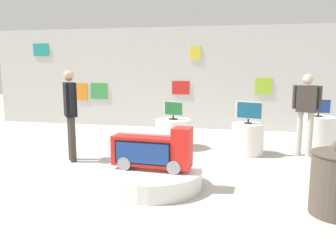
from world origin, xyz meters
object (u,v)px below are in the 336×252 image
object	(u,v)px
tv_on_left_rear	(249,111)
shopper_browsing_near_truck	(306,108)
tv_on_center_rear	(173,110)
tv_on_right_rear	(319,107)
display_pedestal_center_rear	(173,134)
shopper_browsing_rear	(70,109)
display_pedestal_right_rear	(317,130)
main_display_pedestal	(152,178)
display_pedestal_left_rear	(248,139)
novelty_firetruck_tv	(153,152)

from	to	relation	value
tv_on_left_rear	shopper_browsing_near_truck	distance (m)	1.14
tv_on_center_rear	tv_on_right_rear	world-z (taller)	tv_on_right_rear
tv_on_left_rear	tv_on_center_rear	world-z (taller)	tv_on_left_rear
display_pedestal_center_rear	shopper_browsing_rear	xyz separation A→B (m)	(-1.72, -1.49, 0.70)
tv_on_center_rear	display_pedestal_right_rear	bearing A→B (deg)	19.54
tv_on_left_rear	tv_on_right_rear	distance (m)	2.16
main_display_pedestal	tv_on_right_rear	bearing A→B (deg)	50.68
shopper_browsing_near_truck	display_pedestal_left_rear	bearing A→B (deg)	-174.18
novelty_firetruck_tv	display_pedestal_left_rear	xyz separation A→B (m)	(1.43, 2.37, -0.23)
main_display_pedestal	tv_on_left_rear	world-z (taller)	tv_on_left_rear
main_display_pedestal	tv_on_right_rear	world-z (taller)	tv_on_right_rear
novelty_firetruck_tv	tv_on_center_rear	bearing A→B (deg)	94.63
tv_on_center_rear	tv_on_right_rear	size ratio (longest dim) A/B	0.87
main_display_pedestal	display_pedestal_left_rear	world-z (taller)	display_pedestal_left_rear
tv_on_center_rear	shopper_browsing_rear	bearing A→B (deg)	-139.21
display_pedestal_left_rear	display_pedestal_right_rear	world-z (taller)	same
tv_on_left_rear	display_pedestal_right_rear	xyz separation A→B (m)	(1.63, 1.41, -0.59)
novelty_firetruck_tv	tv_on_center_rear	distance (m)	2.65
display_pedestal_right_rear	shopper_browsing_rear	bearing A→B (deg)	-152.08
shopper_browsing_near_truck	tv_on_left_rear	bearing A→B (deg)	-173.97
display_pedestal_center_rear	tv_on_center_rear	distance (m)	0.55
main_display_pedestal	display_pedestal_right_rear	world-z (taller)	display_pedestal_right_rear
shopper_browsing_near_truck	tv_on_center_rear	bearing A→B (deg)	177.28
display_pedestal_center_rear	display_pedestal_right_rear	bearing A→B (deg)	19.47
tv_on_left_rear	shopper_browsing_rear	world-z (taller)	shopper_browsing_rear
tv_on_right_rear	novelty_firetruck_tv	bearing A→B (deg)	-129.04
display_pedestal_left_rear	display_pedestal_center_rear	bearing A→B (deg)	171.28
tv_on_left_rear	display_pedestal_right_rear	bearing A→B (deg)	40.87
display_pedestal_right_rear	shopper_browsing_rear	distance (m)	5.70
novelty_firetruck_tv	display_pedestal_right_rear	xyz separation A→B (m)	(3.06, 3.78, -0.23)
main_display_pedestal	display_pedestal_center_rear	bearing A→B (deg)	94.16
main_display_pedestal	tv_on_right_rear	xyz separation A→B (m)	(3.09, 3.77, 0.74)
display_pedestal_right_rear	tv_on_left_rear	bearing A→B (deg)	-139.13
tv_on_right_rear	shopper_browsing_near_truck	xyz separation A→B (m)	(-0.50, -1.29, 0.11)
main_display_pedestal	display_pedestal_left_rear	xyz separation A→B (m)	(1.45, 2.36, 0.19)
tv_on_center_rear	novelty_firetruck_tv	bearing A→B (deg)	-85.37
display_pedestal_right_rear	tv_on_right_rear	bearing A→B (deg)	-91.99
display_pedestal_left_rear	tv_on_right_rear	bearing A→B (deg)	40.68
main_display_pedestal	display_pedestal_center_rear	size ratio (longest dim) A/B	1.95
display_pedestal_right_rear	tv_on_right_rear	distance (m)	0.55
main_display_pedestal	display_pedestal_center_rear	world-z (taller)	display_pedestal_center_rear
tv_on_center_rear	shopper_browsing_rear	distance (m)	2.28
novelty_firetruck_tv	display_pedestal_center_rear	world-z (taller)	novelty_firetruck_tv
main_display_pedestal	display_pedestal_center_rear	xyz separation A→B (m)	(-0.19, 2.62, 0.19)
display_pedestal_left_rear	shopper_browsing_near_truck	world-z (taller)	shopper_browsing_near_truck
tv_on_left_rear	shopper_browsing_near_truck	bearing A→B (deg)	6.03
display_pedestal_center_rear	tv_on_right_rear	xyz separation A→B (m)	(3.28, 1.15, 0.55)
main_display_pedestal	tv_on_center_rear	bearing A→B (deg)	94.14
main_display_pedestal	tv_on_center_rear	distance (m)	2.72
display_pedestal_left_rear	display_pedestal_right_rear	bearing A→B (deg)	40.76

